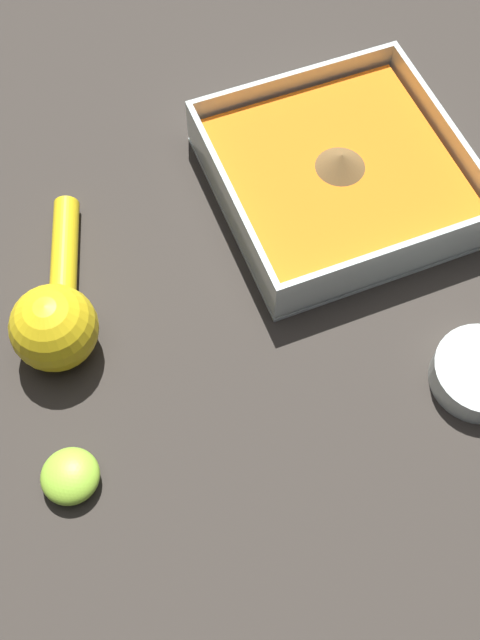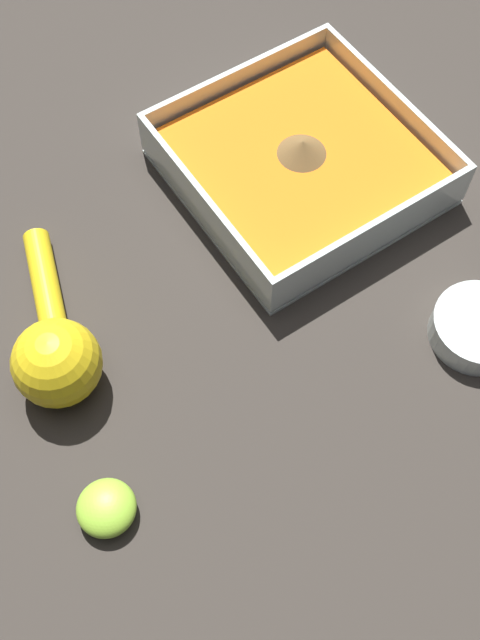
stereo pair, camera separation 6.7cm
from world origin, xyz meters
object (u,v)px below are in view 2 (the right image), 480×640
at_px(square_dish, 300,164).
at_px(lemon_half, 106,508).
at_px(spice_bowl, 477,328).
at_px(lemon_squeezer, 55,352).

bearing_deg(square_dish, lemon_half, -59.49).
relative_size(spice_bowl, lemon_squeezer, 0.45).
bearing_deg(lemon_squeezer, spice_bowl, 78.95).
distance_m(spice_bowl, lemon_squeezer, 0.38).
bearing_deg(square_dish, spice_bowl, 6.50).
distance_m(square_dish, lemon_half, 0.39).
distance_m(square_dish, lemon_squeezer, 0.31).
xyz_separation_m(square_dish, lemon_half, (0.20, -0.34, -0.01)).
bearing_deg(square_dish, lemon_squeezer, -78.86).
bearing_deg(lemon_half, spice_bowl, 83.28).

